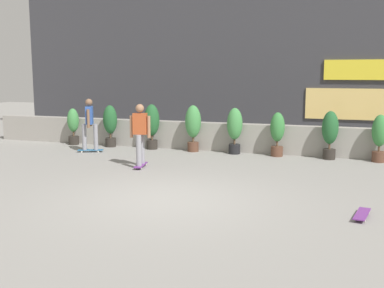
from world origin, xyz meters
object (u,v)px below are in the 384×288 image
at_px(potted_plant_2, 152,123).
at_px(potted_plant_0, 73,125).
at_px(potted_plant_5, 277,132).
at_px(potted_plant_1, 110,123).
at_px(potted_plant_7, 380,135).
at_px(skater_foreground, 90,123).
at_px(skater_far_left, 140,133).
at_px(potted_plant_4, 235,127).
at_px(potted_plant_3, 193,125).
at_px(potted_plant_6, 330,132).
at_px(skateboard_near_camera, 362,214).

bearing_deg(potted_plant_2, potted_plant_0, 180.00).
relative_size(potted_plant_0, potted_plant_5, 0.95).
bearing_deg(potted_plant_1, potted_plant_7, 0.00).
bearing_deg(potted_plant_7, skater_foreground, -172.20).
xyz_separation_m(potted_plant_0, potted_plant_5, (7.11, -0.00, 0.05)).
relative_size(potted_plant_7, skater_far_left, 0.80).
xyz_separation_m(potted_plant_1, potted_plant_7, (8.52, 0.00, -0.05)).
xyz_separation_m(potted_plant_2, potted_plant_4, (2.80, 0.00, -0.03)).
xyz_separation_m(potted_plant_5, skater_far_left, (-3.19, -2.87, 0.19)).
relative_size(potted_plant_1, potted_plant_2, 0.96).
height_order(potted_plant_1, potted_plant_3, potted_plant_3).
xyz_separation_m(potted_plant_5, potted_plant_7, (2.87, 0.00, 0.01)).
bearing_deg(skater_far_left, potted_plant_7, 25.29).
xyz_separation_m(potted_plant_3, skater_foreground, (-3.06, -1.18, 0.08)).
bearing_deg(skater_foreground, potted_plant_4, 14.94).
bearing_deg(potted_plant_5, potted_plant_4, 180.00).
height_order(potted_plant_4, skater_foreground, skater_foreground).
xyz_separation_m(potted_plant_0, potted_plant_2, (2.99, -0.00, 0.16)).
xyz_separation_m(potted_plant_6, skateboard_near_camera, (0.82, -5.59, -0.75)).
height_order(potted_plant_2, potted_plant_6, potted_plant_2).
bearing_deg(potted_plant_7, potted_plant_6, -180.00).
bearing_deg(potted_plant_0, potted_plant_7, -0.00).
height_order(potted_plant_0, potted_plant_5, potted_plant_5).
relative_size(potted_plant_4, potted_plant_7, 1.06).
bearing_deg(skateboard_near_camera, potted_plant_0, 149.43).
relative_size(potted_plant_3, potted_plant_4, 1.03).
xyz_separation_m(potted_plant_2, potted_plant_7, (6.99, 0.00, -0.10)).
distance_m(potted_plant_5, skater_foreground, 5.86).
distance_m(potted_plant_5, skater_far_left, 4.30).
height_order(potted_plant_2, skater_foreground, skater_foreground).
height_order(potted_plant_5, skater_far_left, skater_far_left).
bearing_deg(potted_plant_0, potted_plant_6, -0.00).
relative_size(potted_plant_1, skateboard_near_camera, 1.72).
distance_m(potted_plant_0, potted_plant_3, 4.43).
xyz_separation_m(potted_plant_5, skateboard_near_camera, (2.35, -5.59, -0.69)).
xyz_separation_m(potted_plant_1, potted_plant_5, (5.65, 0.00, -0.06)).
relative_size(potted_plant_3, potted_plant_6, 1.05).
distance_m(potted_plant_5, skateboard_near_camera, 6.10).
height_order(potted_plant_5, skateboard_near_camera, potted_plant_5).
bearing_deg(potted_plant_1, skater_foreground, -94.10).
xyz_separation_m(potted_plant_2, skater_foreground, (-1.62, -1.18, 0.08)).
distance_m(potted_plant_6, skater_foreground, 7.36).
relative_size(potted_plant_1, potted_plant_7, 1.05).
bearing_deg(potted_plant_1, potted_plant_2, 0.00).
distance_m(potted_plant_5, potted_plant_6, 1.52).
distance_m(potted_plant_0, skateboard_near_camera, 11.00).
distance_m(potted_plant_6, skateboard_near_camera, 5.70).
height_order(potted_plant_0, potted_plant_7, potted_plant_7).
bearing_deg(potted_plant_6, potted_plant_7, 0.00).
height_order(potted_plant_1, potted_plant_2, potted_plant_2).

